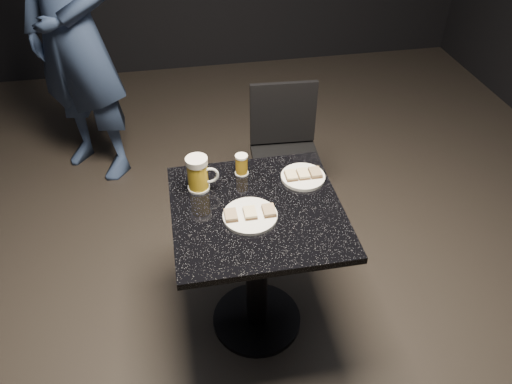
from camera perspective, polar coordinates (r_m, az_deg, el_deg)
floor at (r=2.60m, az=0.08°, el=-14.42°), size 6.00×6.00×0.00m
plate_large at (r=2.00m, az=-0.68°, el=-2.74°), size 0.22×0.22×0.01m
plate_small at (r=2.21m, az=5.39°, el=1.74°), size 0.20×0.20×0.01m
patron at (r=3.29m, az=-20.26°, el=16.71°), size 0.84×0.80×1.92m
table at (r=2.21m, az=0.10°, el=-6.60°), size 0.70×0.70×0.75m
beer_mug at (r=2.11m, az=-6.61°, el=2.10°), size 0.14×0.10×0.16m
beer_tumbler at (r=2.20m, az=-1.66°, el=3.14°), size 0.06×0.06×0.10m
chair at (r=2.84m, az=3.37°, el=4.85°), size 0.40×0.40×0.86m
canapes_on_plate_large at (r=1.99m, az=-0.69°, el=-2.39°), size 0.20×0.07×0.02m
canapes_on_plate_small at (r=2.20m, az=5.41°, el=2.07°), size 0.16×0.07×0.02m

